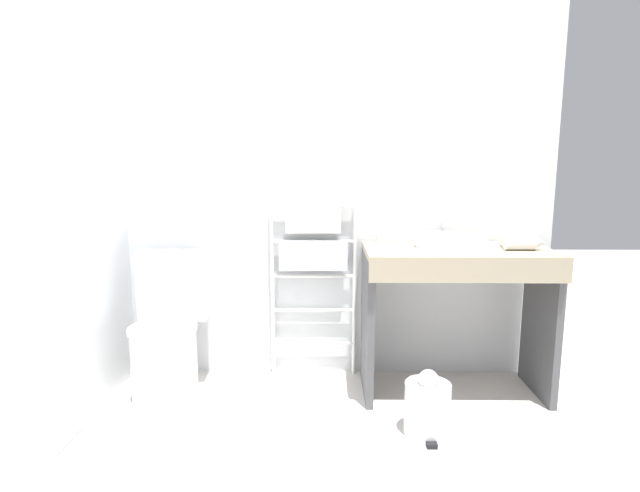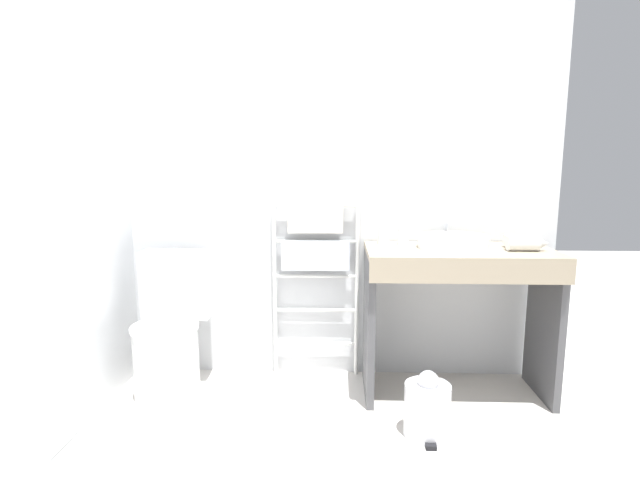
{
  "view_description": "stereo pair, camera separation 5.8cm",
  "coord_description": "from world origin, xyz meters",
  "px_view_note": "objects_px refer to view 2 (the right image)",
  "views": [
    {
      "loc": [
        -0.02,
        -1.61,
        1.34
      ],
      "look_at": [
        -0.05,
        0.82,
        0.93
      ],
      "focal_mm": 28.0,
      "sensor_mm": 36.0,
      "label": 1
    },
    {
      "loc": [
        0.03,
        -1.61,
        1.34
      ],
      "look_at": [
        -0.05,
        0.82,
        0.93
      ],
      "focal_mm": 28.0,
      "sensor_mm": 36.0,
      "label": 2
    }
  ],
  "objects_px": {
    "toilet": "(170,338)",
    "trash_bin": "(427,408)",
    "sink_basin": "(454,241)",
    "cup_near_edge": "(403,236)",
    "hair_dryer": "(524,243)",
    "towel_radiator": "(316,254)",
    "cup_near_wall": "(384,235)"
  },
  "relations": [
    {
      "from": "towel_radiator",
      "to": "hair_dryer",
      "type": "xyz_separation_m",
      "value": [
        1.16,
        -0.26,
        0.12
      ]
    },
    {
      "from": "towel_radiator",
      "to": "cup_near_edge",
      "type": "distance_m",
      "value": 0.54
    },
    {
      "from": "toilet",
      "to": "trash_bin",
      "type": "relative_size",
      "value": 2.49
    },
    {
      "from": "toilet",
      "to": "hair_dryer",
      "type": "height_order",
      "value": "hair_dryer"
    },
    {
      "from": "toilet",
      "to": "hair_dryer",
      "type": "bearing_deg",
      "value": 1.08
    },
    {
      "from": "trash_bin",
      "to": "cup_near_edge",
      "type": "bearing_deg",
      "value": 95.83
    },
    {
      "from": "towel_radiator",
      "to": "cup_near_wall",
      "type": "distance_m",
      "value": 0.43
    },
    {
      "from": "towel_radiator",
      "to": "sink_basin",
      "type": "relative_size",
      "value": 2.83
    },
    {
      "from": "toilet",
      "to": "cup_near_edge",
      "type": "distance_m",
      "value": 1.47
    },
    {
      "from": "cup_near_wall",
      "to": "cup_near_edge",
      "type": "bearing_deg",
      "value": -11.78
    },
    {
      "from": "sink_basin",
      "to": "cup_near_edge",
      "type": "distance_m",
      "value": 0.29
    },
    {
      "from": "sink_basin",
      "to": "hair_dryer",
      "type": "xyz_separation_m",
      "value": [
        0.37,
        -0.06,
        0.0
      ]
    },
    {
      "from": "toilet",
      "to": "towel_radiator",
      "type": "height_order",
      "value": "towel_radiator"
    },
    {
      "from": "toilet",
      "to": "hair_dryer",
      "type": "relative_size",
      "value": 3.71
    },
    {
      "from": "sink_basin",
      "to": "cup_near_edge",
      "type": "bearing_deg",
      "value": 157.39
    },
    {
      "from": "hair_dryer",
      "to": "towel_radiator",
      "type": "bearing_deg",
      "value": 167.21
    },
    {
      "from": "towel_radiator",
      "to": "trash_bin",
      "type": "bearing_deg",
      "value": -49.94
    },
    {
      "from": "cup_near_edge",
      "to": "trash_bin",
      "type": "distance_m",
      "value": 0.97
    },
    {
      "from": "towel_radiator",
      "to": "cup_near_wall",
      "type": "bearing_deg",
      "value": -9.63
    },
    {
      "from": "sink_basin",
      "to": "trash_bin",
      "type": "bearing_deg",
      "value": -112.98
    },
    {
      "from": "toilet",
      "to": "hair_dryer",
      "type": "xyz_separation_m",
      "value": [
        1.98,
        0.04,
        0.56
      ]
    },
    {
      "from": "toilet",
      "to": "trash_bin",
      "type": "bearing_deg",
      "value": -15.53
    },
    {
      "from": "towel_radiator",
      "to": "trash_bin",
      "type": "xyz_separation_m",
      "value": [
        0.58,
        -0.69,
        -0.64
      ]
    },
    {
      "from": "cup_near_edge",
      "to": "trash_bin",
      "type": "bearing_deg",
      "value": -84.17
    },
    {
      "from": "sink_basin",
      "to": "toilet",
      "type": "bearing_deg",
      "value": -176.58
    },
    {
      "from": "cup_near_edge",
      "to": "hair_dryer",
      "type": "height_order",
      "value": "cup_near_edge"
    },
    {
      "from": "towel_radiator",
      "to": "hair_dryer",
      "type": "bearing_deg",
      "value": -12.79
    },
    {
      "from": "towel_radiator",
      "to": "cup_near_wall",
      "type": "relative_size",
      "value": 10.98
    },
    {
      "from": "towel_radiator",
      "to": "hair_dryer",
      "type": "relative_size",
      "value": 5.0
    },
    {
      "from": "hair_dryer",
      "to": "trash_bin",
      "type": "relative_size",
      "value": 0.67
    },
    {
      "from": "cup_near_edge",
      "to": "hair_dryer",
      "type": "bearing_deg",
      "value": -14.93
    },
    {
      "from": "sink_basin",
      "to": "cup_near_wall",
      "type": "xyz_separation_m",
      "value": [
        -0.38,
        0.14,
        0.01
      ]
    }
  ]
}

